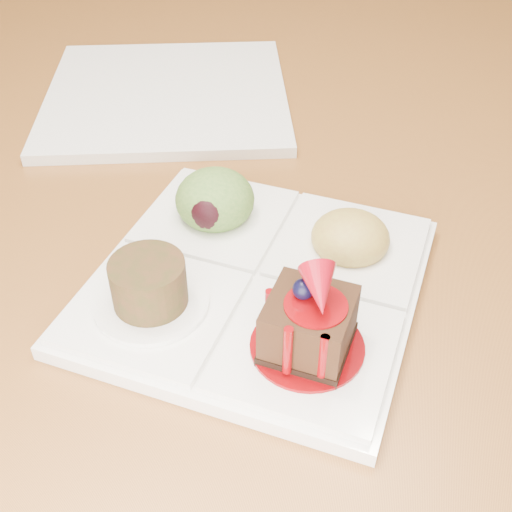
# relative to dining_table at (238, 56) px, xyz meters

# --- Properties ---
(ground) EXTENTS (6.00, 6.00, 0.00)m
(ground) POSITION_rel_dining_table_xyz_m (0.00, 0.00, -0.68)
(ground) COLOR #5D311A
(dining_table) EXTENTS (1.00, 1.80, 0.75)m
(dining_table) POSITION_rel_dining_table_xyz_m (0.00, 0.00, 0.00)
(dining_table) COLOR #955D26
(dining_table) RESTS_ON ground
(sampler_plate) EXTENTS (0.27, 0.27, 0.10)m
(sampler_plate) POSITION_rel_dining_table_xyz_m (0.15, -0.58, 0.09)
(sampler_plate) COLOR white
(sampler_plate) RESTS_ON dining_table
(second_plate) EXTENTS (0.34, 0.34, 0.01)m
(second_plate) POSITION_rel_dining_table_xyz_m (-0.01, -0.29, 0.07)
(second_plate) COLOR white
(second_plate) RESTS_ON dining_table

